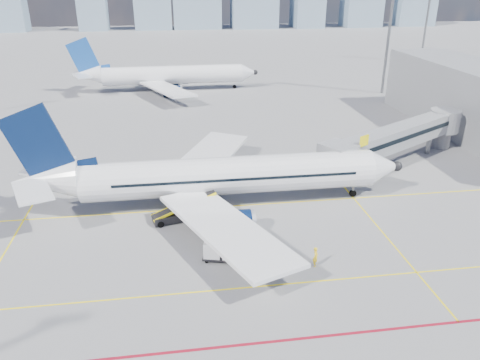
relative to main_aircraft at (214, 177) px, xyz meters
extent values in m
plane|color=gray|center=(1.10, -8.52, -3.22)|extent=(420.00, 420.00, 0.00)
cube|color=yellow|center=(1.10, -0.52, -3.22)|extent=(60.00, 0.18, 0.01)
cube|color=yellow|center=(1.10, -14.52, -3.22)|extent=(80.00, 0.15, 0.01)
cube|color=yellow|center=(15.10, -6.52, -3.22)|extent=(0.15, 28.00, 0.01)
cube|color=yellow|center=(-18.90, -0.52, -3.22)|extent=(0.15, 30.00, 0.01)
cube|color=maroon|center=(1.10, -20.52, -3.22)|extent=(90.00, 0.25, 0.01)
cube|color=#999AA1|center=(23.35, 7.63, 0.68)|extent=(20.84, 13.93, 2.60)
cube|color=black|center=(23.35, 7.63, 0.88)|extent=(20.52, 13.82, 0.55)
cube|color=#999AA1|center=(13.80, 1.98, 0.68)|extent=(4.49, 4.56, 3.00)
cube|color=black|center=(18.10, 4.28, -2.87)|extent=(2.20, 1.00, 0.70)
cylinder|color=slate|center=(18.10, 4.28, -1.52)|extent=(0.56, 0.56, 2.70)
cylinder|color=slate|center=(30.10, 11.48, -1.27)|extent=(0.60, 0.60, 3.90)
cylinder|color=#999AA1|center=(33.10, 13.48, 0.68)|extent=(4.00, 4.00, 3.00)
cylinder|color=gray|center=(33.10, 13.48, -1.27)|extent=(2.40, 2.40, 3.90)
cube|color=yellow|center=(16.60, 1.78, 2.48)|extent=(1.26, 0.82, 1.20)
cube|color=black|center=(36.30, 17.48, 1.78)|extent=(0.25, 40.00, 4.50)
cylinder|color=slate|center=(39.10, 46.48, 9.28)|extent=(0.56, 0.56, 25.00)
cylinder|color=slate|center=(66.10, 81.48, 9.28)|extent=(0.56, 0.56, 25.00)
cube|color=#778FA5|center=(-71.85, 181.48, 3.75)|extent=(14.82, 9.91, 13.93)
cube|color=#778FA5|center=(-36.33, 181.48, 3.57)|extent=(12.23, 9.94, 13.58)
cube|color=#778FA5|center=(-10.22, 181.48, 9.04)|extent=(16.28, 9.36, 24.51)
cube|color=#778FA5|center=(9.57, 181.48, 6.36)|extent=(21.49, 8.91, 19.16)
cube|color=#778FA5|center=(114.58, 181.48, 7.38)|extent=(18.44, 9.63, 21.21)
cylinder|color=white|center=(1.73, -0.01, 0.08)|extent=(29.81, 4.02, 3.87)
cone|color=white|center=(18.42, -0.09, 0.08)|extent=(3.59, 3.89, 3.87)
sphere|color=black|center=(19.81, -0.10, 0.08)|extent=(1.10, 1.10, 1.09)
cone|color=white|center=(-16.34, 0.08, 0.63)|extent=(6.37, 3.90, 3.87)
cube|color=black|center=(17.13, -0.08, 0.63)|extent=(1.50, 1.50, 0.45)
cube|color=white|center=(0.29, 8.94, -0.99)|extent=(11.45, 17.06, 0.57)
cube|color=white|center=(0.20, -8.94, -0.99)|extent=(11.33, 17.08, 0.57)
cylinder|color=#08183E|center=(1.26, 5.75, -2.23)|extent=(3.59, 2.30, 2.28)
cylinder|color=#08183E|center=(1.21, -5.77, -2.23)|extent=(3.59, 2.30, 2.28)
cylinder|color=silver|center=(3.15, 5.74, -2.23)|extent=(0.36, 2.35, 2.34)
cylinder|color=silver|center=(3.09, -5.78, -2.23)|extent=(0.36, 2.35, 2.34)
cube|color=#08183E|center=(-16.34, 0.08, 4.05)|extent=(6.81, 0.35, 8.47)
cube|color=#08183E|center=(-13.96, 0.07, 1.67)|extent=(5.60, 0.33, 2.14)
cube|color=white|center=(-16.72, 3.26, 0.97)|extent=(4.87, 6.28, 0.22)
cube|color=white|center=(-16.76, -3.10, 0.97)|extent=(4.83, 6.27, 0.22)
cylinder|color=slate|center=(15.14, -0.07, -2.32)|extent=(0.28, 0.28, 1.80)
cylinder|color=black|center=(15.14, -0.07, -2.84)|extent=(0.76, 0.28, 0.76)
cylinder|color=slate|center=(0.75, 2.58, -2.42)|extent=(0.32, 0.32, 1.60)
cylinder|color=black|center=(0.75, 2.58, -2.72)|extent=(1.00, 0.65, 1.00)
cylinder|color=slate|center=(0.73, -2.59, -2.42)|extent=(0.32, 0.32, 1.60)
cylinder|color=black|center=(0.73, -2.59, -2.72)|extent=(1.00, 0.65, 1.00)
cube|color=black|center=(2.24, 1.91, 0.38)|extent=(24.43, 0.22, 0.26)
cube|color=black|center=(2.22, -1.93, 0.38)|extent=(24.43, 0.22, 0.26)
cylinder|color=white|center=(-3.31, 54.98, 0.08)|extent=(28.72, 4.05, 3.73)
cone|color=white|center=(12.75, 55.16, 0.08)|extent=(3.48, 3.77, 3.73)
sphere|color=black|center=(14.09, 55.18, 0.08)|extent=(1.06, 1.06, 1.05)
cone|color=white|center=(-20.71, 54.78, 0.61)|extent=(6.16, 3.80, 3.73)
cube|color=black|center=(11.50, 55.15, 0.61)|extent=(1.45, 1.45, 0.43)
cube|color=white|center=(-4.85, 63.57, -0.95)|extent=(10.83, 16.46, 0.55)
cube|color=white|center=(-4.65, 46.36, -0.95)|extent=(11.11, 16.42, 0.55)
cylinder|color=#08183E|center=(-3.86, 60.52, -2.14)|extent=(3.47, 2.24, 2.20)
cylinder|color=#08183E|center=(-3.73, 49.43, -2.14)|extent=(3.47, 2.24, 2.20)
cylinder|color=silver|center=(-2.04, 60.54, -2.14)|extent=(0.36, 2.26, 2.26)
cylinder|color=silver|center=(-1.91, 49.45, -2.14)|extent=(0.36, 2.26, 2.26)
cube|color=#154595|center=(-20.71, 54.78, 3.90)|extent=(6.56, 0.38, 8.15)
cube|color=#154595|center=(-18.42, 54.81, 1.61)|extent=(5.40, 0.35, 2.06)
cube|color=white|center=(-21.13, 57.84, 0.94)|extent=(4.62, 6.03, 0.21)
cube|color=white|center=(-21.06, 51.72, 0.94)|extent=(4.71, 6.05, 0.21)
cylinder|color=black|center=(-4.30, 57.45, -2.72)|extent=(1.01, 0.66, 1.00)
cylinder|color=black|center=(-4.24, 52.48, -2.72)|extent=(1.01, 0.66, 1.00)
cylinder|color=black|center=(9.59, 55.13, -2.84)|extent=(0.76, 0.29, 0.76)
cube|color=white|center=(3.26, -11.56, -2.75)|extent=(1.95, 1.14, 0.69)
cube|color=white|center=(2.92, -11.58, -2.23)|extent=(0.92, 1.04, 0.52)
cube|color=black|center=(2.92, -11.58, -2.06)|extent=(0.83, 0.99, 0.30)
cylinder|color=black|center=(2.61, -12.08, -2.98)|extent=(0.49, 0.22, 0.48)
cylinder|color=black|center=(2.55, -11.13, -2.98)|extent=(0.49, 0.22, 0.48)
cylinder|color=black|center=(3.98, -11.99, -2.98)|extent=(0.49, 0.22, 0.48)
cylinder|color=black|center=(3.92, -11.05, -2.98)|extent=(0.49, 0.22, 0.48)
cube|color=black|center=(-0.30, -10.42, -2.94)|extent=(3.45, 2.20, 0.16)
cube|color=white|center=(-1.07, -10.21, -2.16)|extent=(1.67, 1.64, 1.37)
cube|color=white|center=(0.47, -10.62, -2.16)|extent=(1.67, 1.64, 1.37)
cylinder|color=black|center=(-1.66, -10.69, -3.08)|extent=(0.31, 0.19, 0.28)
cylinder|color=black|center=(-1.34, -9.49, -3.08)|extent=(0.31, 0.19, 0.28)
cylinder|color=black|center=(0.74, -11.34, -3.08)|extent=(0.31, 0.19, 0.28)
cylinder|color=black|center=(1.06, -10.14, -3.08)|extent=(0.31, 0.19, 0.28)
cube|color=black|center=(-4.02, -2.85, -2.74)|extent=(4.73, 2.62, 0.75)
cube|color=black|center=(-3.19, -2.64, -1.62)|extent=(6.46, 2.56, 1.96)
cube|color=yellow|center=(-3.33, -2.07, -1.62)|extent=(6.25, 1.62, 2.05)
cube|color=yellow|center=(-3.05, -3.21, -1.62)|extent=(6.25, 1.62, 2.05)
cylinder|color=black|center=(-5.50, -3.98, -2.90)|extent=(0.68, 0.40, 0.64)
cylinder|color=black|center=(-5.86, -2.53, -2.90)|extent=(0.68, 0.40, 0.64)
cylinder|color=black|center=(-2.19, -3.16, -2.90)|extent=(0.68, 0.40, 0.64)
cylinder|color=black|center=(-2.54, -1.71, -2.90)|extent=(0.68, 0.40, 0.64)
imported|color=yellow|center=(7.22, -12.38, -2.35)|extent=(0.63, 0.75, 1.75)
camera|label=1|loc=(-3.66, -43.84, 18.77)|focal=35.00mm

